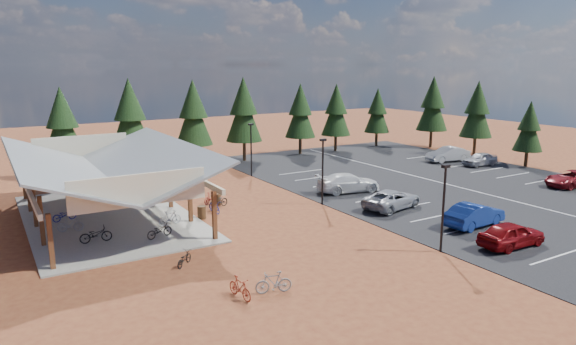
{
  "coord_description": "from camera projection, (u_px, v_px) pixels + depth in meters",
  "views": [
    {
      "loc": [
        -17.11,
        -29.53,
        10.62
      ],
      "look_at": [
        3.21,
        4.17,
        2.33
      ],
      "focal_mm": 32.0,
      "sensor_mm": 36.0,
      "label": 1
    }
  ],
  "objects": [
    {
      "name": "bike_0",
      "position": [
        96.0,
        234.0,
        30.9
      ],
      "size": [
        1.92,
        0.83,
        0.98
      ],
      "primitive_type": "imported",
      "rotation": [
        0.0,
        0.0,
        1.47
      ],
      "color": "black",
      "rests_on": "concrete_pad"
    },
    {
      "name": "trash_bin_0",
      "position": [
        202.0,
        212.0,
        36.02
      ],
      "size": [
        0.6,
        0.6,
        0.9
      ],
      "primitive_type": "cylinder",
      "color": "#402A17",
      "rests_on": "ground"
    },
    {
      "name": "bike_13",
      "position": [
        274.0,
        282.0,
        24.23
      ],
      "size": [
        1.85,
        0.97,
        1.07
      ],
      "primitive_type": "imported",
      "rotation": [
        0.0,
        0.0,
        4.43
      ],
      "color": "gray",
      "rests_on": "ground"
    },
    {
      "name": "bike_4",
      "position": [
        159.0,
        231.0,
        31.75
      ],
      "size": [
        1.83,
        1.04,
        0.91
      ],
      "primitive_type": "imported",
      "rotation": [
        0.0,
        0.0,
        1.84
      ],
      "color": "black",
      "rests_on": "concrete_pad"
    },
    {
      "name": "concrete_pad",
      "position": [
        108.0,
        217.0,
        36.38
      ],
      "size": [
        10.6,
        18.6,
        0.1
      ],
      "primitive_type": "cube",
      "color": "gray",
      "rests_on": "ground"
    },
    {
      "name": "car_2",
      "position": [
        392.0,
        199.0,
        38.42
      ],
      "size": [
        5.44,
        3.33,
        1.41
      ],
      "primitive_type": "imported",
      "rotation": [
        0.0,
        0.0,
        1.78
      ],
      "color": "#A3A6AC",
      "rests_on": "asphalt_lot"
    },
    {
      "name": "pine_12",
      "position": [
        477.0,
        110.0,
        60.87
      ],
      "size": [
        3.78,
        3.78,
        8.8
      ],
      "color": "#382314",
      "rests_on": "ground"
    },
    {
      "name": "trash_bin_1",
      "position": [
        217.0,
        199.0,
        39.53
      ],
      "size": [
        0.6,
        0.6,
        0.9
      ],
      "primitive_type": "cylinder",
      "color": "#402A17",
      "rests_on": "ground"
    },
    {
      "name": "pine_4",
      "position": [
        193.0,
        113.0,
        54.2
      ],
      "size": [
        3.93,
        3.93,
        9.15
      ],
      "color": "#382314",
      "rests_on": "ground"
    },
    {
      "name": "lamp_post_0",
      "position": [
        444.0,
        202.0,
        29.11
      ],
      "size": [
        0.5,
        0.25,
        5.14
      ],
      "color": "black",
      "rests_on": "ground"
    },
    {
      "name": "pine_5",
      "position": [
        244.0,
        110.0,
        56.61
      ],
      "size": [
        4.01,
        4.01,
        9.35
      ],
      "color": "#382314",
      "rests_on": "ground"
    },
    {
      "name": "pine_13",
      "position": [
        433.0,
        104.0,
        66.3
      ],
      "size": [
        3.96,
        3.96,
        9.22
      ],
      "color": "#382314",
      "rests_on": "ground"
    },
    {
      "name": "pine_2",
      "position": [
        62.0,
        123.0,
        47.76
      ],
      "size": [
        3.73,
        3.73,
        8.69
      ],
      "color": "#382314",
      "rests_on": "ground"
    },
    {
      "name": "car_3",
      "position": [
        348.0,
        183.0,
        43.4
      ],
      "size": [
        5.78,
        3.26,
        1.58
      ],
      "primitive_type": "imported",
      "rotation": [
        0.0,
        0.0,
        1.37
      ],
      "color": "white",
      "rests_on": "asphalt_lot"
    },
    {
      "name": "car_6",
      "position": [
        572.0,
        179.0,
        45.3
      ],
      "size": [
        5.37,
        3.04,
        1.41
      ],
      "primitive_type": "imported",
      "rotation": [
        0.0,
        0.0,
        -1.71
      ],
      "color": "maroon",
      "rests_on": "asphalt_lot"
    },
    {
      "name": "bike_14",
      "position": [
        215.0,
        207.0,
        37.48
      ],
      "size": [
        0.64,
        1.74,
        0.9
      ],
      "primitive_type": "imported",
      "rotation": [
        0.0,
        0.0,
        0.03
      ],
      "color": "navy",
      "rests_on": "ground"
    },
    {
      "name": "pine_8",
      "position": [
        377.0,
        111.0,
        67.37
      ],
      "size": [
        3.28,
        3.28,
        7.65
      ],
      "color": "#382314",
      "rests_on": "ground"
    },
    {
      "name": "bike_15",
      "position": [
        211.0,
        198.0,
        39.96
      ],
      "size": [
        1.58,
        1.16,
        0.94
      ],
      "primitive_type": "imported",
      "rotation": [
        0.0,
        0.0,
        2.09
      ],
      "color": "maroon",
      "rests_on": "ground"
    },
    {
      "name": "pine_11",
      "position": [
        529.0,
        127.0,
        53.76
      ],
      "size": [
        2.99,
        2.99,
        6.96
      ],
      "color": "#382314",
      "rests_on": "ground"
    },
    {
      "name": "bike_7",
      "position": [
        103.0,
        190.0,
        41.59
      ],
      "size": [
        1.83,
        0.95,
        1.06
      ],
      "primitive_type": "imported",
      "rotation": [
        0.0,
        0.0,
        1.85
      ],
      "color": "maroon",
      "rests_on": "concrete_pad"
    },
    {
      "name": "lamp_post_1",
      "position": [
        323.0,
        167.0,
        39.16
      ],
      "size": [
        0.5,
        0.25,
        5.14
      ],
      "color": "black",
      "rests_on": "ground"
    },
    {
      "name": "bike_11",
      "position": [
        240.0,
        288.0,
        23.69
      ],
      "size": [
        0.74,
        1.78,
        1.04
      ],
      "primitive_type": "imported",
      "rotation": [
        0.0,
        0.0,
        0.15
      ],
      "color": "maroon",
      "rests_on": "ground"
    },
    {
      "name": "lamp_post_2",
      "position": [
        251.0,
        146.0,
        49.22
      ],
      "size": [
        0.5,
        0.25,
        5.14
      ],
      "color": "black",
      "rests_on": "ground"
    },
    {
      "name": "car_0",
      "position": [
        511.0,
        234.0,
        30.3
      ],
      "size": [
        4.49,
        1.94,
        1.51
      ],
      "primitive_type": "imported",
      "rotation": [
        0.0,
        0.0,
        1.53
      ],
      "color": "maroon",
      "rests_on": "asphalt_lot"
    },
    {
      "name": "pine_6",
      "position": [
        300.0,
        111.0,
        61.23
      ],
      "size": [
        3.64,
        3.64,
        8.48
      ],
      "color": "#382314",
      "rests_on": "ground"
    },
    {
      "name": "ground",
      "position": [
        279.0,
        221.0,
        35.58
      ],
      "size": [
        140.0,
        140.0,
        0.0
      ],
      "primitive_type": "plane",
      "color": "maroon",
      "rests_on": "ground"
    },
    {
      "name": "bike_6",
      "position": [
        117.0,
        196.0,
        40.29
      ],
      "size": [
        1.72,
        0.79,
        0.87
      ],
      "primitive_type": "imported",
      "rotation": [
        0.0,
        0.0,
        1.7
      ],
      "color": "navy",
      "rests_on": "concrete_pad"
    },
    {
      "name": "bike_12",
      "position": [
        184.0,
        259.0,
        27.57
      ],
      "size": [
        1.46,
        1.43,
        0.8
      ],
      "primitive_type": "imported",
      "rotation": [
        0.0,
        0.0,
        2.33
      ],
      "color": "black",
      "rests_on": "ground"
    },
    {
      "name": "bike_3",
      "position": [
        82.0,
        194.0,
        40.21
      ],
      "size": [
        1.82,
        0.58,
        1.08
      ],
      "primitive_type": "imported",
      "rotation": [
        0.0,
        0.0,
        1.61
      ],
      "color": "maroon",
      "rests_on": "concrete_pad"
    },
    {
      "name": "car_1",
      "position": [
        474.0,
        215.0,
        34.15
      ],
      "size": [
        4.86,
        2.05,
        1.56
      ],
      "primitive_type": "imported",
      "rotation": [
        0.0,
        0.0,
        1.66
      ],
      "color": "navy",
      "rests_on": "asphalt_lot"
    },
    {
      "name": "bike_1",
      "position": [
        70.0,
        224.0,
        32.88
      ],
      "size": [
        1.66,
        0.9,
        0.96
      ],
      "primitive_type": "imported",
      "rotation": [
        0.0,
        0.0,
        1.27
      ],
      "color": "#97999F",
      "rests_on": "concrete_pad"
    },
    {
      "name": "bike_16",
      "position": [
        218.0,
        201.0,
        38.76
      ],
      "size": [
        1.97,
        1.25,
        0.98
      ],
      "primitive_type": "imported",
      "rotation": [
        0.0,
        0.0,
        5.06
      ],
      "color": "black",
      "rests_on": "ground"
    },
    {
      "name": "pine_3",
      "position": [
        130.0,
        115.0,
        50.78
      ],
      "size": [
        4.03,
        4.03,
        9.38
      ],
      "color": "#382314",
      "rests_on": "ground"
    },
    {
      "name": "bike_pavilion",
      "position": [
        104.0,
        165.0,
        35.6
      ],
      "size": [
        11.65,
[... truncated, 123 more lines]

